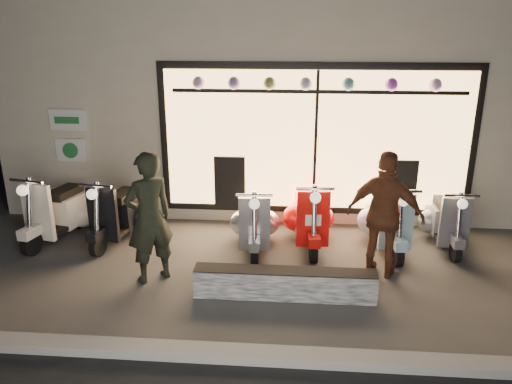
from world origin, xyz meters
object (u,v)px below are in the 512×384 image
(scooter_silver, at_px, (255,220))
(man, at_px, (149,218))
(graffiti_barrier, at_px, (284,284))
(scooter_red, at_px, (309,215))
(woman, at_px, (385,215))

(scooter_silver, height_order, man, man)
(graffiti_barrier, bearing_deg, man, 169.66)
(graffiti_barrier, xyz_separation_m, scooter_silver, (-0.54, 1.66, 0.23))
(scooter_red, height_order, woman, woman)
(man, height_order, woman, man)
(scooter_silver, relative_size, woman, 0.81)
(scooter_silver, relative_size, scooter_red, 0.95)
(scooter_red, xyz_separation_m, woman, (1.02, -1.14, 0.47))
(man, relative_size, woman, 1.02)
(man, bearing_deg, scooter_silver, -175.48)
(graffiti_barrier, height_order, man, man)
(scooter_red, bearing_deg, scooter_silver, -169.59)
(graffiti_barrier, distance_m, scooter_red, 1.94)
(graffiti_barrier, distance_m, man, 2.05)
(man, bearing_deg, graffiti_barrier, 129.80)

